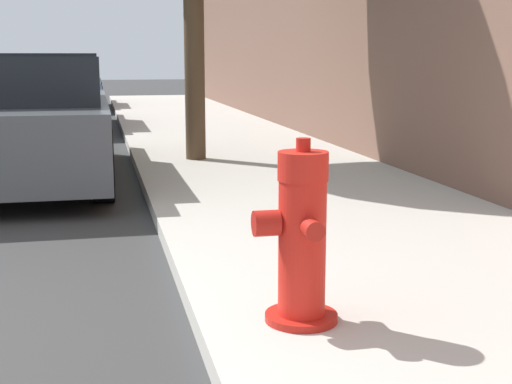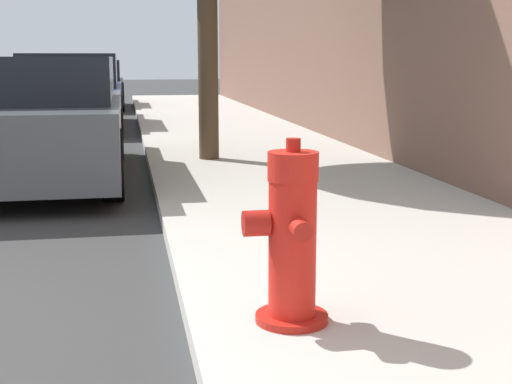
{
  "view_description": "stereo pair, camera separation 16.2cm",
  "coord_description": "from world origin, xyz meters",
  "px_view_note": "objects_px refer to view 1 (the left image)",
  "views": [
    {
      "loc": [
        1.34,
        -2.95,
        1.32
      ],
      "look_at": [
        2.28,
        1.26,
        0.5
      ],
      "focal_mm": 50.0,
      "sensor_mm": 36.0,
      "label": 1
    },
    {
      "loc": [
        1.5,
        -2.98,
        1.32
      ],
      "look_at": [
        2.28,
        1.26,
        0.5
      ],
      "focal_mm": 50.0,
      "sensor_mm": 36.0,
      "label": 2
    }
  ],
  "objects_px": {
    "fire_hydrant": "(301,240)",
    "parked_car_near": "(18,121)",
    "parked_car_mid": "(52,93)",
    "parked_car_far": "(65,85)"
  },
  "relations": [
    {
      "from": "fire_hydrant",
      "to": "parked_car_near",
      "type": "bearing_deg",
      "value": 109.18
    },
    {
      "from": "fire_hydrant",
      "to": "parked_car_near",
      "type": "distance_m",
      "value": 5.14
    },
    {
      "from": "fire_hydrant",
      "to": "parked_car_mid",
      "type": "distance_m",
      "value": 10.77
    },
    {
      "from": "parked_car_near",
      "to": "parked_car_mid",
      "type": "distance_m",
      "value": 5.79
    },
    {
      "from": "parked_car_mid",
      "to": "parked_car_far",
      "type": "xyz_separation_m",
      "value": [
        0.03,
        5.27,
        -0.06
      ]
    },
    {
      "from": "fire_hydrant",
      "to": "parked_car_far",
      "type": "xyz_separation_m",
      "value": [
        -1.64,
        15.91,
        0.1
      ]
    },
    {
      "from": "parked_car_near",
      "to": "parked_car_mid",
      "type": "height_order",
      "value": "parked_car_mid"
    },
    {
      "from": "fire_hydrant",
      "to": "parked_car_far",
      "type": "height_order",
      "value": "parked_car_far"
    },
    {
      "from": "fire_hydrant",
      "to": "parked_car_mid",
      "type": "bearing_deg",
      "value": 98.91
    },
    {
      "from": "fire_hydrant",
      "to": "parked_car_far",
      "type": "relative_size",
      "value": 0.22
    }
  ]
}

